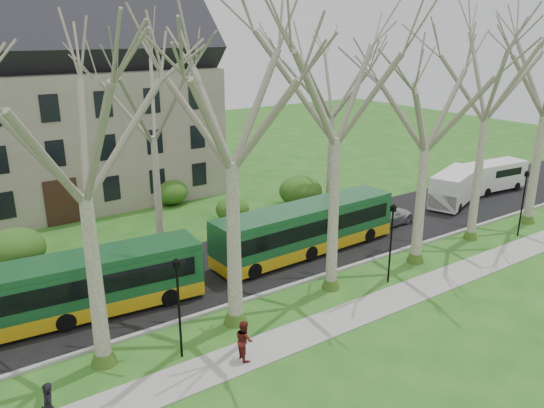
{
  "coord_description": "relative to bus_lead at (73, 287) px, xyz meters",
  "views": [
    {
      "loc": [
        -13.52,
        -18.63,
        12.79
      ],
      "look_at": [
        1.23,
        3.0,
        4.19
      ],
      "focal_mm": 35.0,
      "sensor_mm": 36.0,
      "label": 1
    }
  ],
  "objects": [
    {
      "name": "bus_follow",
      "position": [
        13.55,
        -0.02,
        0.02
      ],
      "size": [
        12.18,
        2.98,
        3.02
      ],
      "primitive_type": null,
      "rotation": [
        0.0,
        0.0,
        0.04
      ],
      "color": "#165027",
      "rests_on": "road"
    },
    {
      "name": "sedan",
      "position": [
        20.76,
        0.59,
        -0.79
      ],
      "size": [
        4.89,
        2.18,
        1.39
      ],
      "primitive_type": "imported",
      "rotation": [
        0.0,
        0.0,
        1.62
      ],
      "color": "#B8B9BE",
      "rests_on": "road"
    },
    {
      "name": "road",
      "position": [
        8.74,
        0.84,
        -1.52
      ],
      "size": [
        80.0,
        8.0,
        0.06
      ],
      "primitive_type": "cube",
      "color": "black",
      "rests_on": "ground"
    },
    {
      "name": "sidewalk",
      "position": [
        8.74,
        -7.16,
        -1.52
      ],
      "size": [
        70.0,
        2.0,
        0.06
      ],
      "primitive_type": "cube",
      "color": "gray",
      "rests_on": "ground"
    },
    {
      "name": "van_a",
      "position": [
        28.67,
        0.9,
        -0.21
      ],
      "size": [
        6.24,
        4.0,
        2.56
      ],
      "primitive_type": null,
      "rotation": [
        0.0,
        0.0,
        0.35
      ],
      "color": "silver",
      "rests_on": "road"
    },
    {
      "name": "tree_row_far",
      "position": [
        7.4,
        6.34,
        4.45
      ],
      "size": [
        33.0,
        7.0,
        12.0
      ],
      "color": "gray",
      "rests_on": "ground"
    },
    {
      "name": "bus_lead",
      "position": [
        0.0,
        0.0,
        0.0
      ],
      "size": [
        12.1,
        3.56,
        2.98
      ],
      "primitive_type": null,
      "rotation": [
        0.0,
        0.0,
        -0.09
      ],
      "color": "#165027",
      "rests_on": "road"
    },
    {
      "name": "tree_row_verge",
      "position": [
        8.74,
        -4.36,
        5.45
      ],
      "size": [
        49.0,
        7.0,
        14.0
      ],
      "color": "gray",
      "rests_on": "ground"
    },
    {
      "name": "building",
      "position": [
        2.74,
        19.34,
        6.52
      ],
      "size": [
        26.5,
        12.2,
        16.0
      ],
      "color": "gray",
      "rests_on": "ground"
    },
    {
      "name": "curb",
      "position": [
        8.74,
        -3.16,
        -1.48
      ],
      "size": [
        80.0,
        0.25,
        0.14
      ],
      "primitive_type": "cube",
      "color": "#A5A39E",
      "rests_on": "ground"
    },
    {
      "name": "hedges",
      "position": [
        4.07,
        9.34,
        -0.55
      ],
      "size": [
        30.6,
        8.6,
        2.0
      ],
      "color": "#234F16",
      "rests_on": "ground"
    },
    {
      "name": "van_b",
      "position": [
        34.35,
        1.38,
        -0.28
      ],
      "size": [
        5.74,
        2.58,
        2.43
      ],
      "primitive_type": null,
      "rotation": [
        0.0,
        0.0,
        -0.1
      ],
      "color": "silver",
      "rests_on": "road"
    },
    {
      "name": "pedestrian_b",
      "position": [
        4.76,
        -7.3,
        -0.64
      ],
      "size": [
        0.74,
        0.89,
        1.69
      ],
      "primitive_type": "imported",
      "rotation": [
        0.0,
        0.0,
        1.45
      ],
      "color": "#5B1A14",
      "rests_on": "sidewalk"
    },
    {
      "name": "ground",
      "position": [
        8.74,
        -4.66,
        -1.55
      ],
      "size": [
        120.0,
        120.0,
        0.0
      ],
      "primitive_type": "plane",
      "color": "#215E1A",
      "rests_on": "ground"
    },
    {
      "name": "lamp_row",
      "position": [
        8.74,
        -5.66,
        1.02
      ],
      "size": [
        36.22,
        0.22,
        4.3
      ],
      "color": "black",
      "rests_on": "ground"
    },
    {
      "name": "pedestrian_a",
      "position": [
        -2.71,
        -7.15,
        -0.6
      ],
      "size": [
        0.47,
        0.68,
        1.79
      ],
      "primitive_type": "imported",
      "rotation": [
        0.0,
        0.0,
        -1.51
      ],
      "color": "black",
      "rests_on": "sidewalk"
    }
  ]
}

